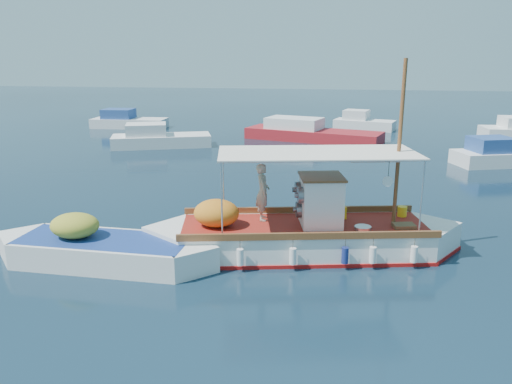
# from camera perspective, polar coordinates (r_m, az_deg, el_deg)

# --- Properties ---
(ground) EXTENTS (160.00, 160.00, 0.00)m
(ground) POSITION_cam_1_polar(r_m,az_deg,el_deg) (16.19, 3.42, -6.62)
(ground) COLOR black
(ground) RESTS_ON ground
(fishing_caique) EXTENTS (9.92, 4.18, 6.18)m
(fishing_caique) POSITION_cam_1_polar(r_m,az_deg,el_deg) (15.87, 5.23, -5.00)
(fishing_caique) COLOR white
(fishing_caique) RESTS_ON ground
(dinghy) EXTENTS (7.13, 2.13, 1.74)m
(dinghy) POSITION_cam_1_polar(r_m,az_deg,el_deg) (15.73, -17.16, -6.56)
(dinghy) COLOR white
(dinghy) RESTS_ON ground
(bg_boat_nw) EXTENTS (7.03, 4.49, 1.80)m
(bg_boat_nw) POSITION_cam_1_polar(r_m,az_deg,el_deg) (34.96, -11.09, 5.91)
(bg_boat_nw) COLOR silver
(bg_boat_nw) RESTS_ON ground
(bg_boat_n) EXTENTS (10.32, 5.56, 1.80)m
(bg_boat_n) POSITION_cam_1_polar(r_m,az_deg,el_deg) (37.16, 6.07, 6.65)
(bg_boat_n) COLOR maroon
(bg_boat_n) RESTS_ON ground
(bg_boat_ne) EXTENTS (5.92, 3.81, 1.80)m
(bg_boat_ne) POSITION_cam_1_polar(r_m,az_deg,el_deg) (31.75, 26.17, 3.68)
(bg_boat_ne) COLOR silver
(bg_boat_ne) RESTS_ON ground
(bg_boat_far_w) EXTENTS (6.41, 2.56, 1.80)m
(bg_boat_far_w) POSITION_cam_1_polar(r_m,az_deg,el_deg) (44.95, -14.50, 7.76)
(bg_boat_far_w) COLOR silver
(bg_boat_far_w) RESTS_ON ground
(bg_boat_far_n) EXTENTS (5.30, 3.31, 1.80)m
(bg_boat_far_n) POSITION_cam_1_polar(r_m,az_deg,el_deg) (43.51, 12.09, 7.66)
(bg_boat_far_n) COLOR silver
(bg_boat_far_n) RESTS_ON ground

